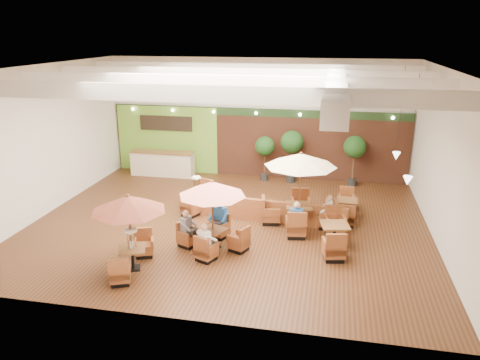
% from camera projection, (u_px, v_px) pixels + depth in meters
% --- Properties ---
extents(room, '(14.04, 14.00, 5.52)m').
position_uv_depth(room, '(243.00, 118.00, 16.90)').
color(room, '#381E0F').
rests_on(room, ground).
extents(service_counter, '(3.00, 0.75, 1.18)m').
position_uv_depth(service_counter, '(163.00, 164.00, 22.33)').
color(service_counter, beige).
rests_on(service_counter, ground).
extents(booth_divider, '(5.97, 0.74, 0.83)m').
position_uv_depth(booth_divider, '(264.00, 211.00, 16.94)').
color(booth_divider, brown).
rests_on(booth_divider, ground).
extents(table_0, '(2.14, 2.41, 2.32)m').
position_uv_depth(table_0, '(129.00, 213.00, 13.14)').
color(table_0, brown).
rests_on(table_0, ground).
extents(table_1, '(2.39, 2.39, 2.30)m').
position_uv_depth(table_1, '(212.00, 202.00, 14.49)').
color(table_1, brown).
rests_on(table_1, ground).
extents(table_2, '(2.73, 2.73, 2.71)m').
position_uv_depth(table_2, '(300.00, 176.00, 16.16)').
color(table_2, brown).
rests_on(table_2, ground).
extents(table_3, '(1.02, 2.48, 1.46)m').
position_uv_depth(table_3, '(197.00, 196.00, 18.23)').
color(table_3, brown).
rests_on(table_3, ground).
extents(table_4, '(1.01, 2.65, 0.96)m').
position_uv_depth(table_4, '(334.00, 235.00, 15.02)').
color(table_4, brown).
rests_on(table_4, ground).
extents(table_5, '(0.78, 2.26, 0.85)m').
position_uv_depth(table_5, '(346.00, 209.00, 17.41)').
color(table_5, brown).
rests_on(table_5, ground).
extents(topiary_0, '(0.89, 0.89, 2.07)m').
position_uv_depth(topiary_0, '(265.00, 148.00, 21.30)').
color(topiary_0, black).
rests_on(topiary_0, ground).
extents(topiary_1, '(1.03, 1.03, 2.39)m').
position_uv_depth(topiary_1, '(292.00, 144.00, 21.00)').
color(topiary_1, black).
rests_on(topiary_1, ground).
extents(topiary_2, '(0.98, 0.98, 2.27)m').
position_uv_depth(topiary_2, '(355.00, 149.00, 20.51)').
color(topiary_2, black).
rests_on(topiary_2, ground).
extents(diner_0, '(0.43, 0.42, 0.75)m').
position_uv_depth(diner_0, '(206.00, 238.00, 13.97)').
color(diner_0, white).
rests_on(diner_0, ground).
extents(diner_1, '(0.46, 0.41, 0.86)m').
position_uv_depth(diner_1, '(219.00, 216.00, 15.51)').
color(diner_1, '#2964B3').
rests_on(diner_1, ground).
extents(diner_2, '(0.36, 0.41, 0.76)m').
position_uv_depth(diner_2, '(187.00, 225.00, 14.90)').
color(diner_2, gray).
rests_on(diner_2, ground).
extents(diner_3, '(0.41, 0.34, 0.82)m').
position_uv_depth(diner_3, '(296.00, 216.00, 15.56)').
color(diner_3, '#2964B3').
rests_on(diner_3, ground).
extents(diner_4, '(0.33, 0.39, 0.77)m').
position_uv_depth(diner_4, '(327.00, 208.00, 16.30)').
color(diner_4, white).
rests_on(diner_4, ground).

